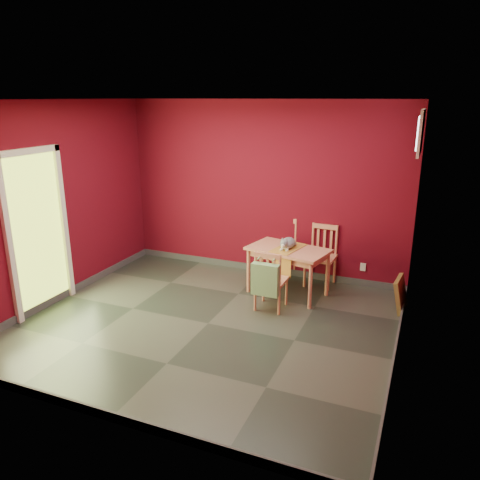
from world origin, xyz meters
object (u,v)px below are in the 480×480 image
at_px(picture_frame, 401,294).
at_px(dining_table, 288,254).
at_px(chair_far_left, 280,247).
at_px(cat, 288,241).
at_px(tote_bag, 265,279).
at_px(chair_far_right, 321,255).
at_px(chair_near, 270,279).

bearing_deg(picture_frame, dining_table, -177.89).
xyz_separation_m(chair_far_left, cat, (0.30, -0.61, 0.31)).
xyz_separation_m(tote_bag, cat, (0.05, 0.80, 0.29)).
height_order(dining_table, cat, cat).
bearing_deg(dining_table, chair_far_right, 57.31).
relative_size(tote_bag, picture_frame, 1.07).
xyz_separation_m(chair_near, tote_bag, (0.00, -0.21, 0.08)).
height_order(cat, picture_frame, cat).
distance_m(chair_far_left, tote_bag, 1.43).
height_order(tote_bag, cat, cat).
height_order(chair_near, picture_frame, chair_near).
relative_size(dining_table, cat, 2.97).
xyz_separation_m(chair_far_right, picture_frame, (1.19, -0.50, -0.24)).
bearing_deg(picture_frame, chair_far_right, 157.29).
distance_m(chair_near, picture_frame, 1.74).
height_order(dining_table, tote_bag, tote_bag).
bearing_deg(picture_frame, chair_near, -158.45).
bearing_deg(picture_frame, chair_far_left, 163.05).
bearing_deg(chair_near, tote_bag, -89.78).
bearing_deg(chair_far_right, chair_near, -110.33).
relative_size(chair_far_left, chair_near, 1.13).
height_order(chair_far_left, chair_near, chair_far_left).
bearing_deg(tote_bag, chair_far_right, 72.62).
xyz_separation_m(cat, picture_frame, (1.56, 0.04, -0.57)).
bearing_deg(chair_far_left, picture_frame, -16.95).
bearing_deg(chair_near, chair_far_right, 69.67).
distance_m(chair_near, tote_bag, 0.22).
distance_m(dining_table, chair_far_right, 0.67).
xyz_separation_m(chair_far_right, tote_bag, (-0.42, -1.34, 0.04)).
bearing_deg(dining_table, cat, 138.99).
xyz_separation_m(dining_table, chair_far_left, (-0.31, 0.62, -0.12)).
xyz_separation_m(chair_far_left, picture_frame, (1.85, -0.57, -0.25)).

